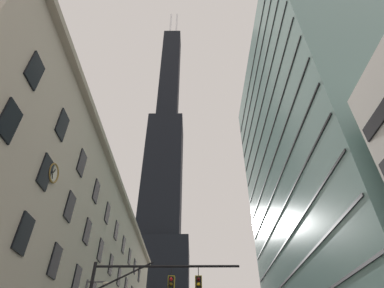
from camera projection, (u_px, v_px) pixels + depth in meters
station_building at (44, 277)px, 35.66m from camera, size 16.21×59.46×22.42m
dark_skyscraper at (161, 202)px, 122.67m from camera, size 22.65×22.65×205.07m
glass_office_midrise at (318, 161)px, 47.65m from camera, size 15.06×40.79×57.59m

